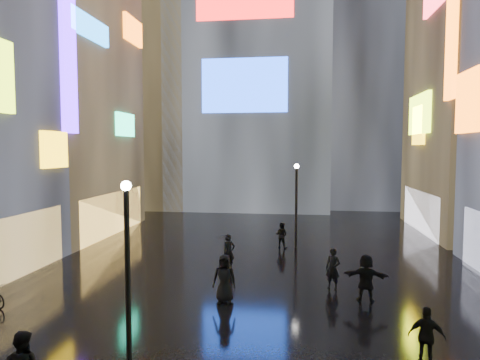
# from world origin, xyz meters

# --- Properties ---
(ground) EXTENTS (140.00, 140.00, 0.00)m
(ground) POSITION_xyz_m (0.00, 20.00, 0.00)
(ground) COLOR black
(ground) RESTS_ON ground
(building_left_far) EXTENTS (10.28, 12.00, 22.00)m
(building_left_far) POSITION_xyz_m (-15.98, 26.00, 10.98)
(building_left_far) COLOR black
(building_left_far) RESTS_ON ground
(tower_main) EXTENTS (16.00, 14.20, 42.00)m
(tower_main) POSITION_xyz_m (-3.00, 43.97, 21.01)
(tower_main) COLOR black
(tower_main) RESTS_ON ground
(tower_flank_right) EXTENTS (12.00, 12.00, 34.00)m
(tower_flank_right) POSITION_xyz_m (9.00, 46.00, 17.00)
(tower_flank_right) COLOR black
(tower_flank_right) RESTS_ON ground
(tower_flank_left) EXTENTS (10.00, 10.00, 26.00)m
(tower_flank_left) POSITION_xyz_m (-14.00, 42.00, 13.00)
(tower_flank_left) COLOR black
(tower_flank_left) RESTS_ON ground
(lamp_near) EXTENTS (0.30, 0.30, 5.20)m
(lamp_near) POSITION_xyz_m (-2.79, 8.58, 2.94)
(lamp_near) COLOR black
(lamp_near) RESTS_ON ground
(lamp_far) EXTENTS (0.30, 0.30, 5.20)m
(lamp_far) POSITION_xyz_m (1.94, 23.34, 2.94)
(lamp_far) COLOR black
(lamp_far) RESTS_ON ground
(pedestrian_3) EXTENTS (1.06, 0.64, 1.69)m
(pedestrian_3) POSITION_xyz_m (5.66, 9.32, 0.84)
(pedestrian_3) COLOR black
(pedestrian_3) RESTS_ON ground
(pedestrian_4) EXTENTS (0.96, 0.65, 1.91)m
(pedestrian_4) POSITION_xyz_m (-0.83, 13.51, 0.96)
(pedestrian_4) COLOR black
(pedestrian_4) RESTS_ON ground
(pedestrian_5) EXTENTS (1.84, 0.81, 1.92)m
(pedestrian_5) POSITION_xyz_m (4.76, 14.32, 0.96)
(pedestrian_5) COLOR black
(pedestrian_5) RESTS_ON ground
(pedestrian_6) EXTENTS (0.79, 0.76, 1.83)m
(pedestrian_6) POSITION_xyz_m (-1.37, 17.92, 0.91)
(pedestrian_6) COLOR black
(pedestrian_6) RESTS_ON ground
(pedestrian_7) EXTENTS (0.92, 0.82, 1.57)m
(pedestrian_7) POSITION_xyz_m (1.05, 23.24, 0.79)
(pedestrian_7) COLOR black
(pedestrian_7) RESTS_ON ground
(umbrella_2) EXTENTS (1.21, 1.22, 0.80)m
(umbrella_2) POSITION_xyz_m (-0.83, 13.51, 2.31)
(umbrella_2) COLOR black
(umbrella_2) RESTS_ON pedestrian_4
(pedestrian_8) EXTENTS (0.77, 0.68, 1.79)m
(pedestrian_8) POSITION_xyz_m (3.58, 15.73, 0.89)
(pedestrian_8) COLOR black
(pedestrian_8) RESTS_ON ground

